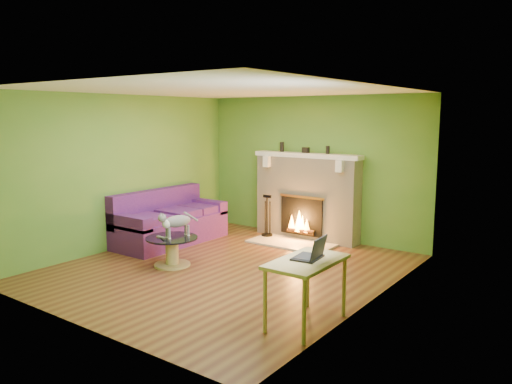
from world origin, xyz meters
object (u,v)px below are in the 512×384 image
sofa (168,222)px  coffee_table (172,249)px  desk (307,268)px  cat (178,224)px

sofa → coffee_table: 1.46m
desk → cat: cat is taller
desk → sofa: bearing=156.6°
sofa → desk: size_ratio=2.13×
sofa → desk: sofa is taller
sofa → coffee_table: (1.08, -0.98, -0.11)m
sofa → cat: 1.51m
coffee_table → desk: 2.83m
coffee_table → desk: (2.73, -0.67, 0.38)m
sofa → cat: (1.16, -0.93, 0.28)m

